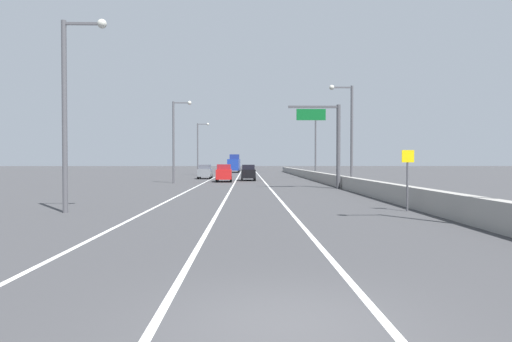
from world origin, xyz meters
name	(u,v)px	position (x,y,z in m)	size (l,w,h in m)	color
ground_plane	(251,177)	(0.00, 64.00, 0.00)	(320.00, 320.00, 0.00)	#38383A
lane_stripe_left	(211,179)	(-5.50, 55.00, 0.00)	(0.16, 130.00, 0.00)	silver
lane_stripe_center	(237,179)	(-2.00, 55.00, 0.00)	(0.16, 130.00, 0.00)	silver
lane_stripe_right	(262,179)	(1.50, 55.00, 0.00)	(0.16, 130.00, 0.00)	silver
jersey_barrier_right	(331,179)	(8.18, 40.00, 0.55)	(0.60, 120.00, 1.10)	gray
overhead_sign_gantry	(330,136)	(6.84, 33.30, 4.73)	(4.68, 0.36, 7.50)	#47474C
speed_advisory_sign	(408,175)	(7.28, 15.12, 1.76)	(0.60, 0.11, 3.00)	#4C4C51
lamp_post_right_near	(511,79)	(8.62, 8.82, 5.33)	(2.14, 0.44, 9.19)	#4C4C51
lamp_post_right_second	(349,129)	(8.40, 32.89, 5.33)	(2.14, 0.44, 9.19)	#4C4C51
lamp_post_right_third	(314,141)	(8.88, 56.97, 5.33)	(2.14, 0.44, 9.19)	#4C4C51
lamp_post_left_near	(70,101)	(-8.98, 14.82, 5.33)	(2.14, 0.44, 9.19)	#4C4C51
lamp_post_left_mid	(176,136)	(-8.52, 43.71, 5.33)	(2.14, 0.44, 9.19)	#4C4C51
lamp_post_left_far	(199,145)	(-8.96, 72.60, 5.33)	(2.14, 0.44, 9.19)	#4C4C51
car_red_0	(224,173)	(-3.33, 47.07, 1.04)	(1.99, 4.56, 2.09)	red
car_black_1	(248,173)	(-0.43, 50.54, 1.00)	(1.88, 4.60, 2.02)	black
car_gray_2	(205,172)	(-6.47, 56.33, 0.98)	(1.92, 4.20, 1.98)	slate
box_truck	(234,164)	(-3.42, 92.65, 1.82)	(2.70, 9.08, 4.00)	navy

